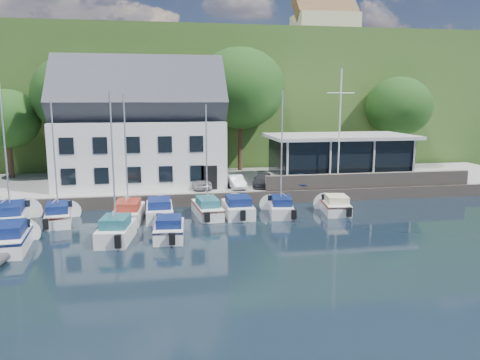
% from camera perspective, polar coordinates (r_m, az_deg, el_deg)
% --- Properties ---
extents(ground, '(180.00, 180.00, 0.00)m').
position_cam_1_polar(ground, '(27.01, 2.27, -8.24)').
color(ground, black).
rests_on(ground, ground).
extents(quay, '(60.00, 13.00, 1.00)m').
position_cam_1_polar(quay, '(43.66, -2.47, -0.52)').
color(quay, gray).
rests_on(quay, ground).
extents(quay_face, '(60.00, 0.30, 1.00)m').
position_cam_1_polar(quay_face, '(37.34, -1.21, -2.30)').
color(quay_face, '#6A5D54').
rests_on(quay_face, ground).
extents(hillside, '(160.00, 75.00, 16.00)m').
position_cam_1_polar(hillside, '(87.26, -6.24, 9.62)').
color(hillside, '#29481B').
rests_on(hillside, ground).
extents(field_patch, '(50.00, 30.00, 0.30)m').
position_cam_1_polar(field_patch, '(96.34, -1.73, 14.55)').
color(field_patch, '#506231').
rests_on(field_patch, hillside).
extents(farmhouse, '(10.40, 7.00, 8.20)m').
position_cam_1_polar(farmhouse, '(82.63, 10.27, 17.93)').
color(farmhouse, beige).
rests_on(farmhouse, hillside).
extents(harbor_building, '(14.40, 8.20, 8.70)m').
position_cam_1_polar(harbor_building, '(41.74, -11.97, 5.51)').
color(harbor_building, silver).
rests_on(harbor_building, quay).
extents(club_pavilion, '(13.20, 7.20, 4.10)m').
position_cam_1_polar(club_pavilion, '(44.55, 11.95, 2.81)').
color(club_pavilion, black).
rests_on(club_pavilion, quay).
extents(seawall, '(18.00, 0.50, 1.20)m').
position_cam_1_polar(seawall, '(40.98, 15.53, -0.00)').
color(seawall, '#6A5D54').
rests_on(seawall, quay).
extents(gangway, '(1.20, 6.00, 1.40)m').
position_cam_1_polar(gangway, '(36.85, -27.07, -4.38)').
color(gangway, silver).
rests_on(gangway, ground).
extents(car_silver, '(2.45, 4.12, 1.32)m').
position_cam_1_polar(car_silver, '(39.24, -5.24, -0.02)').
color(car_silver, '#BABABF').
rests_on(car_silver, quay).
extents(car_white, '(1.41, 3.36, 1.08)m').
position_cam_1_polar(car_white, '(39.16, -0.52, -0.18)').
color(car_white, silver).
rests_on(car_white, quay).
extents(car_dgrey, '(2.59, 4.05, 1.09)m').
position_cam_1_polar(car_dgrey, '(39.91, 2.81, 0.01)').
color(car_dgrey, '#2B2B30').
rests_on(car_dgrey, quay).
extents(car_blue, '(1.88, 3.67, 1.20)m').
position_cam_1_polar(car_blue, '(40.45, 6.97, 0.16)').
color(car_blue, navy).
rests_on(car_blue, quay).
extents(flagpole, '(2.35, 0.20, 9.81)m').
position_cam_1_polar(flagpole, '(39.97, 12.04, 6.12)').
color(flagpole, silver).
rests_on(flagpole, quay).
extents(tree_0, '(6.05, 6.05, 8.27)m').
position_cam_1_polar(tree_0, '(48.78, -26.41, 5.05)').
color(tree_0, '#173510').
rests_on(tree_0, quay).
extents(tree_1, '(8.44, 8.44, 11.54)m').
position_cam_1_polar(tree_1, '(47.53, -19.09, 7.42)').
color(tree_1, '#173510').
rests_on(tree_1, quay).
extents(tree_2, '(8.11, 8.11, 11.08)m').
position_cam_1_polar(tree_2, '(47.25, -7.47, 7.58)').
color(tree_2, '#173510').
rests_on(tree_2, quay).
extents(tree_3, '(9.18, 9.18, 12.54)m').
position_cam_1_polar(tree_3, '(48.52, 0.00, 8.59)').
color(tree_3, '#173510').
rests_on(tree_3, quay).
extents(tree_5, '(7.12, 7.12, 9.73)m').
position_cam_1_polar(tree_5, '(54.38, 18.69, 6.74)').
color(tree_5, '#173510').
rests_on(tree_5, quay).
extents(boat_r1_0, '(3.33, 7.41, 9.47)m').
position_cam_1_polar(boat_r1_0, '(34.24, -26.68, 2.70)').
color(boat_r1_0, silver).
rests_on(boat_r1_0, ground).
extents(boat_r1_1, '(2.65, 5.97, 8.67)m').
position_cam_1_polar(boat_r1_1, '(33.61, -21.65, 2.25)').
color(boat_r1_1, silver).
rests_on(boat_r1_1, ground).
extents(boat_r1_2, '(2.49, 6.28, 8.86)m').
position_cam_1_polar(boat_r1_2, '(32.80, -13.72, 2.67)').
color(boat_r1_2, silver).
rests_on(boat_r1_2, ground).
extents(boat_r1_3, '(2.08, 6.00, 1.46)m').
position_cam_1_polar(boat_r1_3, '(33.67, -9.80, -3.41)').
color(boat_r1_3, silver).
rests_on(boat_r1_3, ground).
extents(boat_r1_4, '(2.37, 6.39, 8.48)m').
position_cam_1_polar(boat_r1_4, '(33.28, -4.10, 2.70)').
color(boat_r1_4, silver).
rests_on(boat_r1_4, ground).
extents(boat_r1_5, '(2.13, 5.53, 1.47)m').
position_cam_1_polar(boat_r1_5, '(33.87, -0.27, -3.17)').
color(boat_r1_5, silver).
rests_on(boat_r1_5, ground).
extents(boat_r1_6, '(2.68, 5.93, 8.23)m').
position_cam_1_polar(boat_r1_6, '(33.82, 5.08, 2.59)').
color(boat_r1_6, silver).
rests_on(boat_r1_6, ground).
extents(boat_r1_7, '(2.66, 5.21, 1.36)m').
position_cam_1_polar(boat_r1_7, '(35.46, 11.56, -2.87)').
color(boat_r1_7, silver).
rests_on(boat_r1_7, ground).
extents(boat_r2_0, '(2.46, 6.41, 1.58)m').
position_cam_1_polar(boat_r2_0, '(29.41, -26.06, -6.14)').
color(boat_r2_0, silver).
rests_on(boat_r2_0, ground).
extents(boat_r2_1, '(2.63, 5.44, 9.49)m').
position_cam_1_polar(boat_r2_1, '(28.12, -15.24, 2.08)').
color(boat_r2_1, silver).
rests_on(boat_r2_1, ground).
extents(boat_r2_2, '(2.22, 5.04, 1.39)m').
position_cam_1_polar(boat_r2_2, '(28.86, -8.63, -5.71)').
color(boat_r2_2, silver).
rests_on(boat_r2_2, ground).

